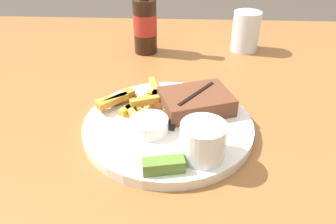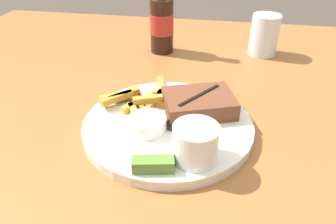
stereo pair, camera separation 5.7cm
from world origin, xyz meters
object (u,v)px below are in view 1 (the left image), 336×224
Objects in this scene: dinner_plate at (168,126)px; beer_bottle at (145,23)px; steak_portion at (196,101)px; dipping_sauce_cup at (149,125)px; knife_utensil at (180,110)px; fork_utensil at (130,110)px; coleslaw_cup at (203,139)px; drinking_glass at (246,31)px; pickle_spear at (165,165)px.

beer_bottle is at bearing 102.34° from dinner_plate.
steak_portion is 0.11m from dipping_sauce_cup.
beer_bottle is (-0.13, 0.31, 0.05)m from steak_portion.
dipping_sauce_cup is 0.08m from knife_utensil.
fork_utensil is at bearing 157.15° from dinner_plate.
fork_utensil reaches higher than dinner_plate.
coleslaw_cup is (0.01, -0.13, 0.02)m from steak_portion.
coleslaw_cup is 0.31× the size of beer_bottle.
dipping_sauce_cup is at bearing -117.68° from drinking_glass.
pickle_spear is (0.03, -0.09, -0.00)m from dipping_sauce_cup.
pickle_spear is 0.39× the size of knife_utensil.
dipping_sauce_cup is (-0.09, 0.06, -0.02)m from coleslaw_cup.
coleslaw_cup reaches higher than dipping_sauce_cup.
fork_utensil is 0.33m from beer_bottle.
dipping_sauce_cup is at bearing -133.23° from dinner_plate.
beer_bottle is at bearing 99.42° from pickle_spear.
beer_bottle is at bearing 106.78° from coleslaw_cup.
fork_utensil is at bearing 137.20° from coleslaw_cup.
steak_portion is at bearing 92.86° from coleslaw_cup.
dipping_sauce_cup is (-0.03, -0.03, 0.02)m from dinner_plate.
beer_bottle is 2.15× the size of drinking_glass.
beer_bottle is at bearing 97.15° from dipping_sauce_cup.
pickle_spear is at bearing -89.15° from dinner_plate.
coleslaw_cup is 0.07m from pickle_spear.
steak_portion is 0.34m from beer_bottle.
pickle_spear is (0.00, -0.13, 0.02)m from dinner_plate.
drinking_glass is (0.13, 0.47, 0.00)m from coleslaw_cup.
dinner_plate is 0.43m from drinking_glass.
drinking_glass reaches higher than steak_portion.
dinner_plate is 1.83× the size of knife_utensil.
dipping_sauce_cup is 0.99× the size of pickle_spear.
coleslaw_cup is 0.49m from drinking_glass.
steak_portion reaches higher than fork_utensil.
steak_portion is 0.03m from knife_utensil.
pickle_spear is at bearing -41.52° from fork_utensil.
beer_bottle is at bearing 113.76° from fork_utensil.
steak_portion is at bearing 74.16° from pickle_spear.
coleslaw_cup is at bearing -33.94° from dipping_sauce_cup.
coleslaw_cup is 1.08× the size of pickle_spear.
dinner_plate is 0.13m from pickle_spear.
dinner_plate is 4.76× the size of dipping_sauce_cup.
beer_bottle reaches higher than fork_utensil.
fork_utensil is 1.23× the size of drinking_glass.
coleslaw_cup is 0.47m from beer_bottle.
steak_portion is at bearing 28.96° from fork_utensil.
dinner_plate is 0.05m from dipping_sauce_cup.
knife_utensil is (-0.03, -0.01, -0.01)m from steak_portion.
drinking_glass reaches higher than dipping_sauce_cup.
coleslaw_cup is 0.13m from knife_utensil.
knife_utensil is 1.57× the size of drinking_glass.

